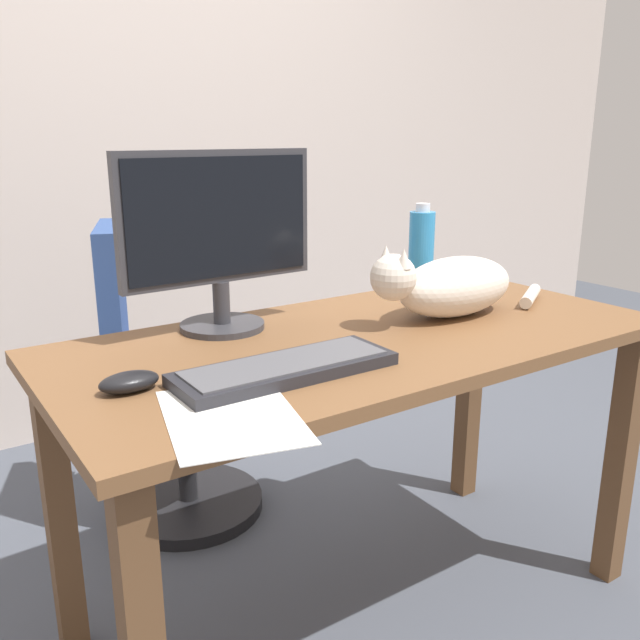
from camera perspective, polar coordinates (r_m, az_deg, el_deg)
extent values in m
plane|color=#474C56|center=(1.91, 3.53, -23.42)|extent=(8.00, 8.00, 0.00)
cube|color=beige|center=(2.85, -16.03, 17.06)|extent=(6.00, 0.04, 2.60)
cube|color=brown|center=(1.55, 3.98, -1.72)|extent=(1.44, 0.67, 0.03)
cube|color=brown|center=(2.00, 24.35, -10.74)|extent=(0.06, 0.06, 0.72)
cube|color=brown|center=(1.69, -21.38, -15.40)|extent=(0.06, 0.06, 0.72)
cube|color=brown|center=(2.30, 12.64, -6.20)|extent=(0.06, 0.06, 0.72)
cylinder|color=black|center=(2.33, -11.14, -15.13)|extent=(0.48, 0.48, 0.04)
cylinder|color=black|center=(2.23, -11.44, -10.17)|extent=(0.06, 0.06, 0.49)
cylinder|color=navy|center=(2.12, -11.84, -3.49)|extent=(0.44, 0.44, 0.06)
cube|color=navy|center=(2.07, -17.38, 2.23)|extent=(0.18, 0.35, 0.40)
cylinder|color=#333338|center=(1.60, -8.36, -0.48)|extent=(0.20, 0.20, 0.01)
cylinder|color=#333338|center=(1.59, -8.44, 1.51)|extent=(0.04, 0.04, 0.10)
cube|color=#333338|center=(1.55, -8.74, 8.70)|extent=(0.48, 0.04, 0.30)
cube|color=black|center=(1.54, -8.49, 8.66)|extent=(0.45, 0.02, 0.27)
cube|color=#232328|center=(1.28, -2.96, -4.22)|extent=(0.44, 0.15, 0.02)
cube|color=#515156|center=(1.28, -2.97, -3.63)|extent=(0.40, 0.12, 0.00)
ellipsoid|color=silver|center=(1.72, 11.52, 2.84)|extent=(0.37, 0.20, 0.15)
sphere|color=silver|center=(1.56, 6.37, 3.64)|extent=(0.11, 0.11, 0.11)
cone|color=silver|center=(1.53, 7.19, 5.25)|extent=(0.04, 0.04, 0.04)
cone|color=silver|center=(1.57, 5.67, 5.59)|extent=(0.04, 0.04, 0.04)
cylinder|color=silver|center=(1.91, 17.57, 1.98)|extent=(0.17, 0.12, 0.03)
ellipsoid|color=black|center=(1.25, -16.03, -5.12)|extent=(0.11, 0.06, 0.04)
cube|color=white|center=(1.11, -7.63, -8.16)|extent=(0.28, 0.34, 0.00)
cylinder|color=#2D8CD1|center=(1.97, 8.66, 5.81)|extent=(0.07, 0.07, 0.23)
cylinder|color=silver|center=(1.96, 8.81, 9.50)|extent=(0.04, 0.04, 0.02)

